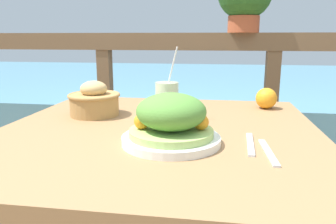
# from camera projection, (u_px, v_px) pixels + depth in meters

# --- Properties ---
(patio_table) EXTENTS (0.96, 0.98, 0.74)m
(patio_table) POSITION_uv_depth(u_px,v_px,m) (158.00, 159.00, 1.01)
(patio_table) COLOR #997047
(patio_table) RESTS_ON ground_plane
(railing_fence) EXTENTS (2.80, 0.08, 1.03)m
(railing_fence) POSITION_uv_depth(u_px,v_px,m) (185.00, 87.00, 1.79)
(railing_fence) COLOR brown
(railing_fence) RESTS_ON ground_plane
(sea_backdrop) EXTENTS (12.00, 4.00, 0.50)m
(sea_backdrop) POSITION_uv_depth(u_px,v_px,m) (204.00, 96.00, 4.31)
(sea_backdrop) COLOR #568EA8
(sea_backdrop) RESTS_ON ground_plane
(salad_plate) EXTENTS (0.26, 0.26, 0.13)m
(salad_plate) POSITION_uv_depth(u_px,v_px,m) (171.00, 122.00, 0.84)
(salad_plate) COLOR white
(salad_plate) RESTS_ON patio_table
(drink_glass) EXTENTS (0.08, 0.08, 0.24)m
(drink_glass) POSITION_uv_depth(u_px,v_px,m) (167.00, 101.00, 1.09)
(drink_glass) COLOR beige
(drink_glass) RESTS_ON patio_table
(bread_basket) EXTENTS (0.18, 0.18, 0.12)m
(bread_basket) POSITION_uv_depth(u_px,v_px,m) (94.00, 101.00, 1.15)
(bread_basket) COLOR #AD7F47
(bread_basket) RESTS_ON patio_table
(fork) EXTENTS (0.03, 0.18, 0.00)m
(fork) POSITION_uv_depth(u_px,v_px,m) (250.00, 144.00, 0.84)
(fork) COLOR silver
(fork) RESTS_ON patio_table
(knife) EXTENTS (0.03, 0.18, 0.00)m
(knife) POSITION_uv_depth(u_px,v_px,m) (268.00, 152.00, 0.78)
(knife) COLOR silver
(knife) RESTS_ON patio_table
(orange_near_basket) EXTENTS (0.08, 0.08, 0.08)m
(orange_near_basket) POSITION_uv_depth(u_px,v_px,m) (266.00, 98.00, 1.25)
(orange_near_basket) COLOR orange
(orange_near_basket) RESTS_ON patio_table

